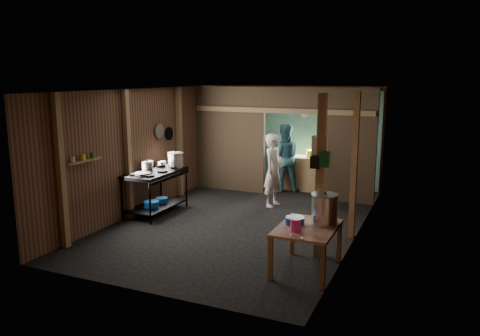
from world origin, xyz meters
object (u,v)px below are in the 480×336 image
at_px(pink_bucket, 296,225).
at_px(cook, 274,170).
at_px(stock_pot, 325,210).
at_px(stove_pot_large, 176,160).
at_px(prep_table, 307,249).
at_px(yellow_tub, 313,154).
at_px(gas_range, 156,192).

distance_m(pink_bucket, cook, 3.71).
height_order(stock_pot, pink_bucket, stock_pot).
height_order(stock_pot, cook, cook).
bearing_deg(pink_bucket, stove_pot_large, 144.88).
bearing_deg(prep_table, yellow_tub, 103.92).
height_order(gas_range, stock_pot, stock_pot).
bearing_deg(yellow_tub, pink_bucket, -77.84).
bearing_deg(cook, yellow_tub, -6.84).
bearing_deg(cook, gas_range, 132.74).
bearing_deg(prep_table, cook, 117.54).
distance_m(prep_table, cook, 3.56).
height_order(pink_bucket, yellow_tub, yellow_tub).
distance_m(stove_pot_large, pink_bucket, 4.21).
distance_m(stock_pot, yellow_tub, 4.84).
relative_size(gas_range, stove_pot_large, 4.46).
height_order(stove_pot_large, cook, cook).
height_order(yellow_tub, cook, cook).
xyz_separation_m(gas_range, cook, (2.08, 1.51, 0.36)).
bearing_deg(pink_bucket, gas_range, 152.60).
height_order(stove_pot_large, stock_pot, stove_pot_large).
relative_size(pink_bucket, cook, 0.11).
distance_m(stove_pot_large, cook, 2.15).
bearing_deg(stock_pot, cook, 122.35).
xyz_separation_m(stock_pot, cook, (-1.83, 2.88, -0.09)).
height_order(gas_range, pink_bucket, gas_range).
xyz_separation_m(pink_bucket, yellow_tub, (-1.11, 5.13, 0.17)).
height_order(pink_bucket, cook, cook).
xyz_separation_m(stove_pot_large, cook, (1.91, 0.96, -0.25)).
bearing_deg(stove_pot_large, yellow_tub, 49.36).
bearing_deg(prep_table, pink_bucket, -112.53).
bearing_deg(gas_range, stock_pot, -19.37).
xyz_separation_m(prep_table, yellow_tub, (-1.21, 4.88, 0.60)).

